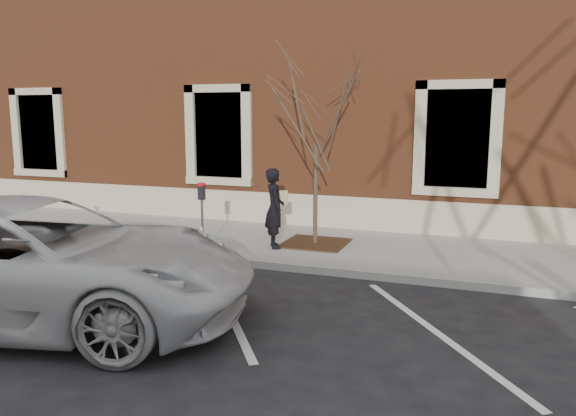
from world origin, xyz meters
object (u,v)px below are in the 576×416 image
at_px(parking_meter, 202,204).
at_px(sapling, 316,115).
at_px(man, 275,208).
at_px(white_truck, 30,261).

distance_m(parking_meter, sapling, 3.02).
bearing_deg(parking_meter, sapling, 20.55).
height_order(man, sapling, sapling).
relative_size(man, sapling, 0.43).
bearing_deg(man, sapling, -81.06).
height_order(man, parking_meter, man).
height_order(sapling, white_truck, sapling).
relative_size(parking_meter, sapling, 0.36).
distance_m(man, parking_meter, 1.52).
bearing_deg(man, white_truck, 127.91).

